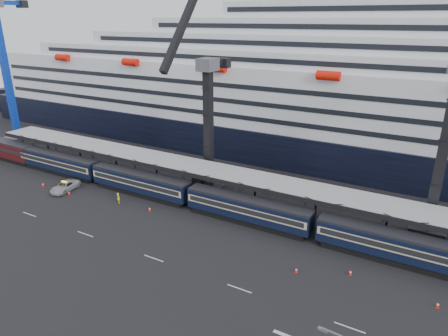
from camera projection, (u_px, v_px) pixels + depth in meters
The scene contains 16 objects.
ground at pixel (271, 275), 46.36m from camera, with size 260.00×260.00×0.00m, color black.
lane_markings at pixel (327, 329), 38.34m from camera, with size 111.00×4.27×0.02m.
train at pixel (269, 214), 55.86m from camera, with size 133.05×3.00×4.05m.
canopy at pixel (312, 191), 55.89m from camera, with size 130.00×6.25×5.53m.
cruise_ship at pixel (359, 101), 79.91m from camera, with size 214.09×28.84×34.00m.
crane_blue at pixel (3, 65), 87.38m from camera, with size 4.50×19.91×52.01m.
crane_dark_near at pixel (207, 121), 66.49m from camera, with size 4.50×17.75×35.08m.
crane_dark_mid at pixel (444, 145), 49.02m from camera, with size 4.50×18.24×39.64m.
pickup_truck at pixel (65, 186), 68.67m from camera, with size 2.61×5.66×1.57m, color #A1A4A8.
worker at pixel (118, 198), 64.07m from camera, with size 0.64×0.42×1.76m, color #FFEE0D.
traffic_cone_a at pixel (43, 184), 70.52m from camera, with size 0.40×0.40×0.80m.
traffic_cone_b at pixel (69, 193), 67.21m from camera, with size 0.34×0.34×0.69m.
traffic_cone_c at pixel (150, 209), 61.54m from camera, with size 0.37×0.37×0.74m.
traffic_cone_d at pixel (296, 270), 46.74m from camera, with size 0.34×0.34×0.67m.
traffic_cone_e at pixel (350, 272), 46.25m from camera, with size 0.37×0.37×0.74m.
traffic_cone_f at pixel (438, 305), 41.06m from camera, with size 0.35×0.35×0.70m.
Camera 1 is at (14.49, -36.55, 28.07)m, focal length 32.00 mm.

